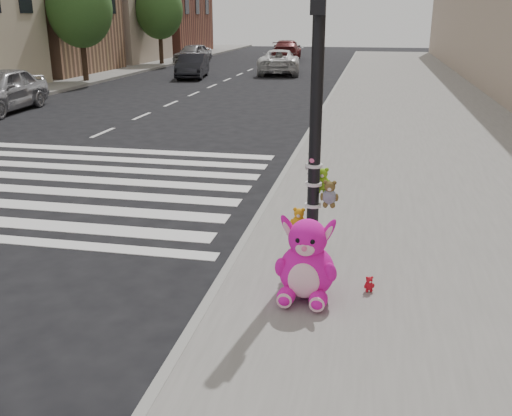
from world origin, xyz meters
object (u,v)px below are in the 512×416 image
(red_teddy, at_px, (369,284))
(car_white_near, at_px, (279,62))
(signal_pole, at_px, (316,136))
(car_dark_far, at_px, (192,66))
(pink_bunny, at_px, (306,265))

(red_teddy, relative_size, car_white_near, 0.04)
(signal_pole, relative_size, car_white_near, 0.79)
(car_dark_far, bearing_deg, red_teddy, -76.92)
(signal_pole, bearing_deg, car_white_near, 100.26)
(car_white_near, bearing_deg, red_teddy, 94.20)
(signal_pole, height_order, car_dark_far, signal_pole)
(signal_pole, height_order, car_white_near, signal_pole)
(red_teddy, xyz_separation_m, car_white_near, (-5.67, 27.90, 0.47))
(signal_pole, distance_m, car_white_near, 27.42)
(signal_pole, height_order, pink_bunny, signal_pole)
(signal_pole, relative_size, red_teddy, 19.92)
(pink_bunny, bearing_deg, signal_pole, 95.07)
(car_dark_far, distance_m, car_white_near, 5.42)
(red_teddy, height_order, car_dark_far, car_dark_far)
(signal_pole, bearing_deg, red_teddy, -50.08)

